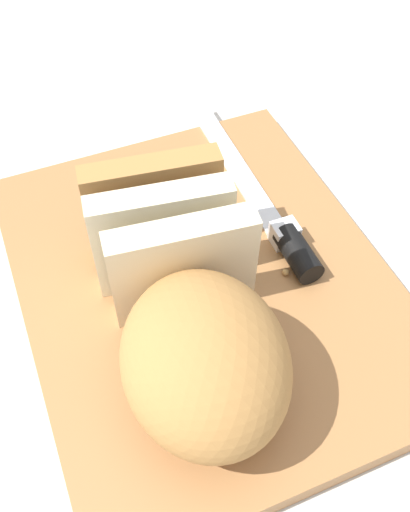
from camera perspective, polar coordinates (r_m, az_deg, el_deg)
The scene contains 7 objects.
ground_plane at distance 0.53m, azimuth 0.00°, elevation -3.52°, with size 3.00×3.00×0.00m, color beige.
cutting_board at distance 0.52m, azimuth 0.00°, elevation -2.83°, with size 0.39×0.31×0.02m, color #9E6B3D.
bread_loaf at distance 0.43m, azimuth -1.36°, elevation -5.91°, with size 0.25×0.14×0.10m.
bread_knife at distance 0.54m, azimuth 7.05°, elevation 3.22°, with size 0.28×0.03×0.02m.
crumb_near_knife at distance 0.51m, azimuth -8.05°, elevation -2.34°, with size 0.00×0.00×0.00m, color tan.
crumb_near_loaf at distance 0.48m, azimuth -0.01°, elevation -5.95°, with size 0.00×0.00×0.00m, color tan.
crumb_stray_left at distance 0.51m, azimuth 7.92°, elevation -1.59°, with size 0.01×0.01×0.01m, color tan.
Camera 1 is at (-0.28, 0.12, 0.43)m, focal length 40.73 mm.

